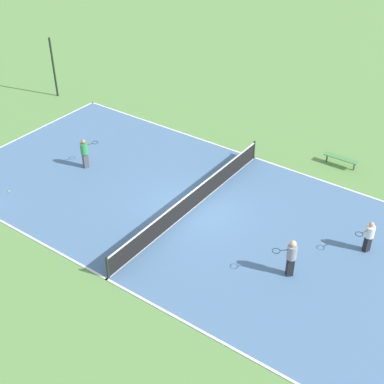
# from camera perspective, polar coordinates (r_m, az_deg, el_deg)

# --- Properties ---
(ground_plane) EXTENTS (80.00, 80.00, 0.00)m
(ground_plane) POSITION_cam_1_polar(r_m,az_deg,el_deg) (23.26, 0.00, -1.83)
(ground_plane) COLOR #60934C
(court_surface) EXTENTS (10.89, 22.61, 0.02)m
(court_surface) POSITION_cam_1_polar(r_m,az_deg,el_deg) (23.25, 0.00, -1.81)
(court_surface) COLOR #4C729E
(court_surface) RESTS_ON ground_plane
(tennis_net) EXTENTS (10.69, 0.10, 0.96)m
(tennis_net) POSITION_cam_1_polar(r_m,az_deg,el_deg) (22.96, 0.00, -0.80)
(tennis_net) COLOR black
(tennis_net) RESTS_ON court_surface
(bench) EXTENTS (0.36, 1.71, 0.45)m
(bench) POSITION_cam_1_polar(r_m,az_deg,el_deg) (27.08, 15.60, 3.44)
(bench) COLOR #4C8C4C
(bench) RESTS_ON ground_plane
(player_far_green) EXTENTS (0.99, 0.61, 1.53)m
(player_far_green) POSITION_cam_1_polar(r_m,az_deg,el_deg) (26.21, -11.38, 4.26)
(player_far_green) COLOR #4C4C51
(player_far_green) RESTS_ON court_surface
(player_baseline_gray) EXTENTS (0.88, 0.90, 1.61)m
(player_baseline_gray) POSITION_cam_1_polar(r_m,az_deg,el_deg) (19.74, 10.54, -6.71)
(player_baseline_gray) COLOR black
(player_baseline_gray) RESTS_ON court_surface
(player_near_white) EXTENTS (0.99, 0.68, 1.38)m
(player_near_white) POSITION_cam_1_polar(r_m,az_deg,el_deg) (21.65, 18.36, -4.37)
(player_near_white) COLOR black
(player_near_white) RESTS_ON court_surface
(tennis_ball_left_sideline) EXTENTS (0.07, 0.07, 0.07)m
(tennis_ball_left_sideline) POSITION_cam_1_polar(r_m,az_deg,el_deg) (25.68, -18.94, 0.08)
(tennis_ball_left_sideline) COLOR #CCE033
(tennis_ball_left_sideline) RESTS_ON court_surface
(tennis_ball_right_alley) EXTENTS (0.07, 0.07, 0.07)m
(tennis_ball_right_alley) POSITION_cam_1_polar(r_m,az_deg,el_deg) (22.11, 13.89, -5.05)
(tennis_ball_right_alley) COLOR #CCE033
(tennis_ball_right_alley) RESTS_ON court_surface
(fence_post_back_right) EXTENTS (0.12, 0.12, 3.65)m
(fence_post_back_right) POSITION_cam_1_polar(r_m,az_deg,el_deg) (34.02, -14.55, 12.72)
(fence_post_back_right) COLOR black
(fence_post_back_right) RESTS_ON ground_plane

